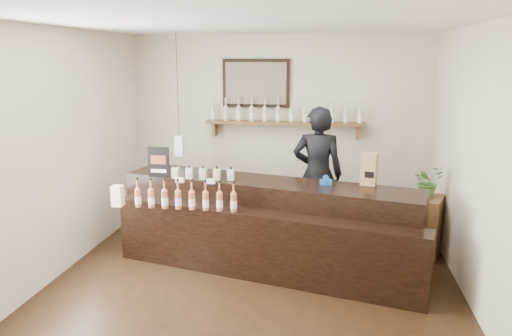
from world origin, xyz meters
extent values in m
plane|color=black|center=(0.00, 0.00, 0.00)|extent=(5.00, 5.00, 0.00)
plane|color=beige|center=(0.00, 2.50, 1.40)|extent=(4.50, 0.00, 4.50)
plane|color=beige|center=(0.00, -2.50, 1.40)|extent=(4.50, 0.00, 4.50)
plane|color=beige|center=(-2.25, 0.00, 1.40)|extent=(0.00, 5.00, 5.00)
plane|color=beige|center=(2.25, 0.00, 1.40)|extent=(0.00, 5.00, 5.00)
plane|color=white|center=(0.00, 0.00, 2.80)|extent=(5.00, 5.00, 0.00)
cube|color=brown|center=(0.10, 2.37, 1.50)|extent=(2.40, 0.25, 0.04)
cube|color=brown|center=(-0.98, 2.40, 1.38)|extent=(0.04, 0.20, 0.20)
cube|color=brown|center=(1.18, 2.40, 1.38)|extent=(0.04, 0.20, 0.20)
cube|color=black|center=(-0.35, 2.47, 2.08)|extent=(1.02, 0.04, 0.72)
cube|color=#483C2E|center=(-0.35, 2.44, 2.08)|extent=(0.92, 0.01, 0.62)
cube|color=white|center=(-1.30, 1.60, 1.25)|extent=(0.12, 0.12, 0.28)
cylinder|color=black|center=(-1.30, 1.60, 2.09)|extent=(0.01, 0.01, 1.41)
cylinder|color=#B0C7A7|center=(-1.00, 2.37, 1.62)|extent=(0.07, 0.07, 0.20)
cone|color=#B0C7A7|center=(-1.00, 2.37, 1.75)|extent=(0.07, 0.07, 0.05)
cylinder|color=#B0C7A7|center=(-1.00, 2.37, 1.81)|extent=(0.02, 0.02, 0.07)
cylinder|color=gold|center=(-1.00, 2.37, 1.86)|extent=(0.03, 0.03, 0.02)
cylinder|color=white|center=(-1.00, 2.37, 1.60)|extent=(0.07, 0.07, 0.09)
cylinder|color=#B0C7A7|center=(-0.80, 2.37, 1.62)|extent=(0.07, 0.07, 0.20)
cone|color=#B0C7A7|center=(-0.80, 2.37, 1.75)|extent=(0.07, 0.07, 0.05)
cylinder|color=#B0C7A7|center=(-0.80, 2.37, 1.81)|extent=(0.02, 0.02, 0.07)
cylinder|color=gold|center=(-0.80, 2.37, 1.86)|extent=(0.03, 0.03, 0.02)
cylinder|color=white|center=(-0.80, 2.37, 1.60)|extent=(0.07, 0.07, 0.09)
cylinder|color=#B0C7A7|center=(-0.60, 2.37, 1.62)|extent=(0.07, 0.07, 0.20)
cone|color=#B0C7A7|center=(-0.60, 2.37, 1.75)|extent=(0.07, 0.07, 0.05)
cylinder|color=#B0C7A7|center=(-0.60, 2.37, 1.81)|extent=(0.02, 0.02, 0.07)
cylinder|color=gold|center=(-0.60, 2.37, 1.86)|extent=(0.03, 0.03, 0.02)
cylinder|color=white|center=(-0.60, 2.37, 1.60)|extent=(0.07, 0.07, 0.09)
cylinder|color=#B0C7A7|center=(-0.40, 2.37, 1.62)|extent=(0.07, 0.07, 0.20)
cone|color=#B0C7A7|center=(-0.40, 2.37, 1.75)|extent=(0.07, 0.07, 0.05)
cylinder|color=#B0C7A7|center=(-0.40, 2.37, 1.81)|extent=(0.02, 0.02, 0.07)
cylinder|color=gold|center=(-0.40, 2.37, 1.86)|extent=(0.03, 0.03, 0.02)
cylinder|color=white|center=(-0.40, 2.37, 1.60)|extent=(0.07, 0.07, 0.09)
cylinder|color=#B0C7A7|center=(-0.20, 2.37, 1.62)|extent=(0.07, 0.07, 0.20)
cone|color=#B0C7A7|center=(-0.20, 2.37, 1.75)|extent=(0.07, 0.07, 0.05)
cylinder|color=#B0C7A7|center=(-0.20, 2.37, 1.81)|extent=(0.02, 0.02, 0.07)
cylinder|color=gold|center=(-0.20, 2.37, 1.86)|extent=(0.03, 0.03, 0.02)
cylinder|color=white|center=(-0.20, 2.37, 1.60)|extent=(0.07, 0.07, 0.09)
cylinder|color=#B0C7A7|center=(0.00, 2.37, 1.62)|extent=(0.07, 0.07, 0.20)
cone|color=#B0C7A7|center=(0.00, 2.37, 1.75)|extent=(0.07, 0.07, 0.05)
cylinder|color=#B0C7A7|center=(0.00, 2.37, 1.81)|extent=(0.02, 0.02, 0.07)
cylinder|color=gold|center=(0.00, 2.37, 1.86)|extent=(0.03, 0.03, 0.02)
cylinder|color=white|center=(0.00, 2.37, 1.60)|extent=(0.07, 0.07, 0.09)
cylinder|color=#B0C7A7|center=(0.20, 2.37, 1.62)|extent=(0.07, 0.07, 0.20)
cone|color=#B0C7A7|center=(0.20, 2.37, 1.75)|extent=(0.07, 0.07, 0.05)
cylinder|color=#B0C7A7|center=(0.20, 2.37, 1.81)|extent=(0.02, 0.02, 0.07)
cylinder|color=gold|center=(0.20, 2.37, 1.86)|extent=(0.03, 0.03, 0.02)
cylinder|color=white|center=(0.20, 2.37, 1.60)|extent=(0.07, 0.07, 0.09)
cylinder|color=#B0C7A7|center=(0.40, 2.37, 1.62)|extent=(0.07, 0.07, 0.20)
cone|color=#B0C7A7|center=(0.40, 2.37, 1.75)|extent=(0.07, 0.07, 0.05)
cylinder|color=#B0C7A7|center=(0.40, 2.37, 1.81)|extent=(0.02, 0.02, 0.07)
cylinder|color=gold|center=(0.40, 2.37, 1.86)|extent=(0.03, 0.03, 0.02)
cylinder|color=white|center=(0.40, 2.37, 1.60)|extent=(0.07, 0.07, 0.09)
cylinder|color=#B0C7A7|center=(0.60, 2.37, 1.62)|extent=(0.07, 0.07, 0.20)
cone|color=#B0C7A7|center=(0.60, 2.37, 1.75)|extent=(0.07, 0.07, 0.05)
cylinder|color=#B0C7A7|center=(0.60, 2.37, 1.81)|extent=(0.02, 0.02, 0.07)
cylinder|color=gold|center=(0.60, 2.37, 1.86)|extent=(0.03, 0.03, 0.02)
cylinder|color=white|center=(0.60, 2.37, 1.60)|extent=(0.07, 0.07, 0.09)
cylinder|color=#B0C7A7|center=(0.80, 2.37, 1.62)|extent=(0.07, 0.07, 0.20)
cone|color=#B0C7A7|center=(0.80, 2.37, 1.75)|extent=(0.07, 0.07, 0.05)
cylinder|color=#B0C7A7|center=(0.80, 2.37, 1.81)|extent=(0.02, 0.02, 0.07)
cylinder|color=gold|center=(0.80, 2.37, 1.86)|extent=(0.03, 0.03, 0.02)
cylinder|color=white|center=(0.80, 2.37, 1.60)|extent=(0.07, 0.07, 0.09)
cylinder|color=#B0C7A7|center=(1.00, 2.37, 1.62)|extent=(0.07, 0.07, 0.20)
cone|color=#B0C7A7|center=(1.00, 2.37, 1.75)|extent=(0.07, 0.07, 0.05)
cylinder|color=#B0C7A7|center=(1.00, 2.37, 1.81)|extent=(0.02, 0.02, 0.07)
cylinder|color=gold|center=(1.00, 2.37, 1.86)|extent=(0.03, 0.03, 0.02)
cylinder|color=white|center=(1.00, 2.37, 1.60)|extent=(0.07, 0.07, 0.09)
cylinder|color=#B0C7A7|center=(1.20, 2.37, 1.62)|extent=(0.07, 0.07, 0.20)
cone|color=#B0C7A7|center=(1.20, 2.37, 1.75)|extent=(0.07, 0.07, 0.05)
cylinder|color=#B0C7A7|center=(1.20, 2.37, 1.81)|extent=(0.02, 0.02, 0.07)
cylinder|color=gold|center=(1.20, 2.37, 1.86)|extent=(0.03, 0.03, 0.02)
cylinder|color=white|center=(1.20, 2.37, 1.60)|extent=(0.07, 0.07, 0.09)
cube|color=black|center=(0.07, 0.70, 0.51)|extent=(3.69, 1.50, 1.02)
cube|color=black|center=(0.07, 0.22, 0.39)|extent=(3.62, 1.19, 0.77)
cube|color=white|center=(-0.95, 0.46, 1.05)|extent=(0.10, 0.04, 0.05)
cube|color=white|center=(-0.57, 0.46, 1.05)|extent=(0.10, 0.04, 0.05)
cube|color=#EFE292|center=(-1.62, 0.22, 0.83)|extent=(0.12, 0.12, 0.12)
cube|color=#EFE292|center=(-1.62, 0.22, 0.95)|extent=(0.12, 0.12, 0.12)
cube|color=#B0C7A7|center=(-1.05, 0.65, 1.09)|extent=(0.08, 0.08, 0.13)
cube|color=#D1A2AF|center=(-1.05, 0.60, 1.09)|extent=(0.07, 0.00, 0.06)
cylinder|color=black|center=(-1.05, 0.65, 1.17)|extent=(0.02, 0.02, 0.03)
cube|color=#B0C7A7|center=(-0.88, 0.65, 1.09)|extent=(0.08, 0.08, 0.13)
cube|color=#D1A2AF|center=(-0.88, 0.60, 1.09)|extent=(0.07, 0.00, 0.06)
cylinder|color=black|center=(-0.88, 0.65, 1.17)|extent=(0.02, 0.02, 0.03)
cube|color=#B0C7A7|center=(-0.71, 0.65, 1.09)|extent=(0.08, 0.08, 0.13)
cube|color=#D1A2AF|center=(-0.71, 0.60, 1.09)|extent=(0.07, 0.00, 0.06)
cylinder|color=black|center=(-0.71, 0.65, 1.17)|extent=(0.02, 0.02, 0.03)
cube|color=#B0C7A7|center=(-0.54, 0.65, 1.09)|extent=(0.08, 0.08, 0.13)
cube|color=#D1A2AF|center=(-0.54, 0.60, 1.09)|extent=(0.07, 0.00, 0.06)
cylinder|color=black|center=(-0.54, 0.65, 1.17)|extent=(0.02, 0.02, 0.03)
cube|color=#B0C7A7|center=(-0.37, 0.65, 1.09)|extent=(0.08, 0.08, 0.13)
cube|color=#D1A2AF|center=(-0.37, 0.60, 1.09)|extent=(0.07, 0.00, 0.06)
cylinder|color=black|center=(-0.37, 0.65, 1.17)|extent=(0.02, 0.02, 0.03)
cylinder|color=#B25D3C|center=(-1.37, 0.22, 0.87)|extent=(0.07, 0.07, 0.20)
cone|color=#B25D3C|center=(-1.37, 0.22, 1.00)|extent=(0.07, 0.07, 0.05)
cylinder|color=#B25D3C|center=(-1.37, 0.22, 1.06)|extent=(0.02, 0.02, 0.07)
cylinder|color=black|center=(-1.37, 0.22, 1.11)|extent=(0.03, 0.03, 0.02)
cylinder|color=white|center=(-1.37, 0.22, 0.85)|extent=(0.07, 0.07, 0.09)
cylinder|color=#B25D3C|center=(-1.21, 0.22, 0.87)|extent=(0.07, 0.07, 0.20)
cone|color=#B25D3C|center=(-1.21, 0.22, 1.00)|extent=(0.07, 0.07, 0.05)
cylinder|color=#B25D3C|center=(-1.21, 0.22, 1.06)|extent=(0.02, 0.02, 0.07)
cylinder|color=black|center=(-1.21, 0.22, 1.11)|extent=(0.03, 0.03, 0.02)
cylinder|color=white|center=(-1.21, 0.22, 0.85)|extent=(0.07, 0.07, 0.09)
cylinder|color=#B25D3C|center=(-1.05, 0.22, 0.87)|extent=(0.07, 0.07, 0.20)
cone|color=#B25D3C|center=(-1.05, 0.22, 1.00)|extent=(0.07, 0.07, 0.05)
cylinder|color=#B25D3C|center=(-1.05, 0.22, 1.06)|extent=(0.02, 0.02, 0.07)
cylinder|color=black|center=(-1.05, 0.22, 1.11)|extent=(0.03, 0.03, 0.02)
cylinder|color=white|center=(-1.05, 0.22, 0.85)|extent=(0.07, 0.07, 0.09)
cylinder|color=#B25D3C|center=(-0.89, 0.22, 0.87)|extent=(0.07, 0.07, 0.20)
cone|color=#B25D3C|center=(-0.89, 0.22, 1.00)|extent=(0.07, 0.07, 0.05)
cylinder|color=#B25D3C|center=(-0.89, 0.22, 1.06)|extent=(0.02, 0.02, 0.07)
cylinder|color=black|center=(-0.89, 0.22, 1.11)|extent=(0.03, 0.03, 0.02)
cylinder|color=white|center=(-0.89, 0.22, 0.85)|extent=(0.07, 0.07, 0.09)
cylinder|color=#B25D3C|center=(-0.73, 0.22, 0.87)|extent=(0.07, 0.07, 0.20)
cone|color=#B25D3C|center=(-0.73, 0.22, 1.00)|extent=(0.07, 0.07, 0.05)
cylinder|color=#B25D3C|center=(-0.73, 0.22, 1.06)|extent=(0.02, 0.02, 0.07)
cylinder|color=black|center=(-0.73, 0.22, 1.11)|extent=(0.03, 0.03, 0.02)
cylinder|color=white|center=(-0.73, 0.22, 0.85)|extent=(0.07, 0.07, 0.09)
cylinder|color=#B25D3C|center=(-0.57, 0.22, 0.87)|extent=(0.07, 0.07, 0.20)
cone|color=#B25D3C|center=(-0.57, 0.22, 1.00)|extent=(0.07, 0.07, 0.05)
cylinder|color=#B25D3C|center=(-0.57, 0.22, 1.06)|extent=(0.02, 0.02, 0.07)
cylinder|color=black|center=(-0.57, 0.22, 1.11)|extent=(0.03, 0.03, 0.02)
cylinder|color=white|center=(-0.57, 0.22, 0.85)|extent=(0.07, 0.07, 0.09)
cylinder|color=#B25D3C|center=(-0.41, 0.22, 0.87)|extent=(0.07, 0.07, 0.20)
cone|color=#B25D3C|center=(-0.41, 0.22, 1.00)|extent=(0.07, 0.07, 0.05)
cylinder|color=#B25D3C|center=(-0.41, 0.22, 1.06)|extent=(0.02, 0.02, 0.07)
cylinder|color=black|center=(-0.41, 0.22, 1.11)|extent=(0.03, 0.03, 0.02)
cylinder|color=white|center=(-0.41, 0.22, 0.85)|extent=(0.07, 0.07, 0.09)
cylinder|color=#B25D3C|center=(-0.25, 0.22, 0.87)|extent=(0.07, 0.07, 0.20)
cone|color=#B25D3C|center=(-0.25, 0.22, 1.00)|extent=(0.07, 0.07, 0.05)
cylinder|color=#B25D3C|center=(-0.25, 0.22, 1.06)|extent=(0.02, 0.02, 0.07)
cylinder|color=black|center=(-0.25, 0.22, 1.11)|extent=(0.03, 0.03, 0.02)
cylinder|color=white|center=(-0.25, 0.22, 0.85)|extent=(0.07, 0.07, 0.09)
cube|color=black|center=(-1.28, 0.68, 1.21)|extent=(0.27, 0.02, 0.38)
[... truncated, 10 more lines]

